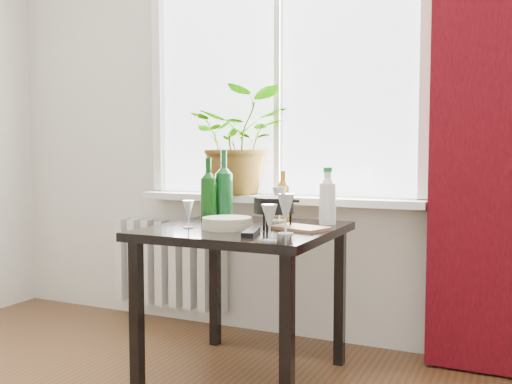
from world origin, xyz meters
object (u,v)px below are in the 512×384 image
at_px(fondue_pot, 274,212).
at_px(potted_plant, 240,141).
at_px(wineglass_front_right, 286,213).
at_px(cutting_board, 299,228).
at_px(plate_stack, 227,223).
at_px(wine_bottle_left, 209,190).
at_px(radiator, 169,263).
at_px(bottle_amber, 283,195).
at_px(wineglass_front_left, 188,214).
at_px(wineglass_far_right, 270,222).
at_px(tv_remote, 251,232).
at_px(cleaning_bottle, 328,195).
at_px(wineglass_back_center, 279,203).
at_px(wineglass_back_left, 225,201).
at_px(wine_bottle_right, 224,186).
at_px(table, 245,246).

bearing_deg(fondue_pot, potted_plant, 104.74).
relative_size(wineglass_front_right, cutting_board, 0.72).
bearing_deg(plate_stack, wine_bottle_left, 140.67).
distance_m(radiator, bottle_amber, 1.07).
bearing_deg(wineglass_front_right, cutting_board, 90.37).
relative_size(wineglass_front_left, fondue_pot, 0.61).
bearing_deg(bottle_amber, potted_plant, 145.60).
xyz_separation_m(wineglass_far_right, plate_stack, (-0.33, 0.26, -0.05)).
height_order(bottle_amber, fondue_pot, bottle_amber).
distance_m(wineglass_far_right, fondue_pot, 0.41).
bearing_deg(fondue_pot, wineglass_far_right, -93.04).
height_order(wineglass_front_right, wineglass_front_left, wineglass_front_right).
relative_size(wineglass_front_left, tv_remote, 0.73).
height_order(wineglass_far_right, cutting_board, wineglass_far_right).
bearing_deg(cleaning_bottle, wineglass_back_center, 173.41).
xyz_separation_m(cleaning_bottle, wineglass_back_left, (-0.59, 0.03, -0.05)).
height_order(wine_bottle_left, tv_remote, wine_bottle_left).
bearing_deg(wine_bottle_right, radiator, 143.15).
distance_m(wineglass_far_right, tv_remote, 0.21).
relative_size(table, cutting_board, 3.36).
distance_m(radiator, wineglass_back_left, 0.82).
height_order(radiator, wine_bottle_right, wine_bottle_right).
bearing_deg(cleaning_bottle, wineglass_far_right, -94.00).
distance_m(radiator, table, 1.09).
height_order(wine_bottle_left, wine_bottle_right, wine_bottle_right).
bearing_deg(bottle_amber, fondue_pot, -75.30).
bearing_deg(tv_remote, cleaning_bottle, 53.24).
height_order(wineglass_back_left, plate_stack, wineglass_back_left).
relative_size(wineglass_back_center, fondue_pot, 0.85).
bearing_deg(cleaning_bottle, wine_bottle_right, -165.59).
relative_size(cleaning_bottle, wineglass_back_center, 1.56).
xyz_separation_m(cleaning_bottle, fondue_pot, (-0.19, -0.24, -0.07)).
relative_size(wine_bottle_right, cleaning_bottle, 1.30).
bearing_deg(wine_bottle_left, cutting_board, -3.57).
distance_m(potted_plant, wineglass_back_left, 0.47).
bearing_deg(wineglass_back_center, wine_bottle_right, -145.85).
xyz_separation_m(cleaning_bottle, cutting_board, (-0.06, -0.23, -0.14)).
bearing_deg(wineglass_back_left, tv_remote, -51.94).
bearing_deg(bottle_amber, wine_bottle_right, -136.25).
distance_m(wineglass_front_right, fondue_pot, 0.22).
relative_size(radiator, bottle_amber, 3.04).
bearing_deg(potted_plant, cleaning_bottle, -28.48).
distance_m(cleaning_bottle, fondue_pot, 0.31).
xyz_separation_m(wine_bottle_left, wineglass_back_left, (-0.03, 0.23, -0.07)).
distance_m(wineglass_far_right, cutting_board, 0.39).
height_order(plate_stack, cutting_board, plate_stack).
height_order(table, wine_bottle_right, wine_bottle_right).
distance_m(wineglass_back_center, fondue_pot, 0.28).
height_order(table, potted_plant, potted_plant).
height_order(bottle_amber, wineglass_back_center, bottle_amber).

